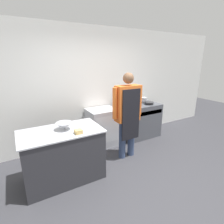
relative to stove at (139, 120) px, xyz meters
The scene contains 11 objects.
ground_plane 1.93m from the stove, 128.42° to the right, with size 14.00×14.00×0.00m, color #38383D.
wall_back 1.53m from the stove, 162.10° to the left, with size 8.00×0.05×2.70m.
prep_counter 2.32m from the stove, 161.60° to the right, with size 1.31×0.76×0.88m.
stove is the anchor object (origin of this frame).
fridge_unit 1.07m from the stove, behind, with size 0.66×0.56×0.89m.
person_cook 1.24m from the stove, 141.67° to the right, with size 0.68×0.24×1.75m.
mixing_bowl 2.30m from the stove, 161.72° to the right, with size 0.27×0.27×0.12m.
plastic_tub 2.27m from the stove, 153.91° to the right, with size 0.11×0.11×0.06m.
stock_pot 0.65m from the stove, 155.15° to the left, with size 0.29×0.29×0.28m.
saute_pan 0.53m from the stove, 27.01° to the right, with size 0.23×0.23×0.04m.
sauce_pot 0.57m from the stove, 27.52° to the left, with size 0.17×0.17×0.13m.
Camera 1 is at (-1.61, -1.93, 1.99)m, focal length 28.00 mm.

